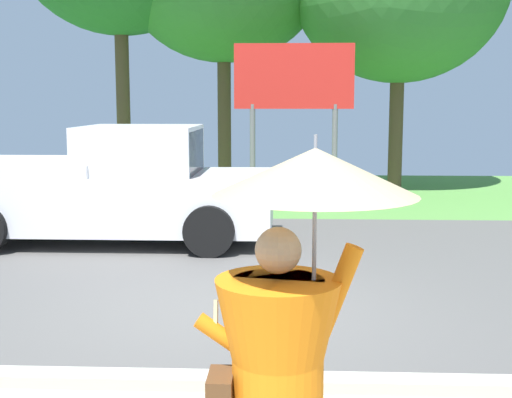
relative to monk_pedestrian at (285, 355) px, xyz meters
name	(u,v)px	position (x,y,z in m)	size (l,w,h in m)	color
ground_plane	(240,256)	(-0.71, 7.06, -1.13)	(40.00, 22.00, 0.20)	#565451
monk_pedestrian	(285,355)	(0.00, 0.00, 0.00)	(1.05, 0.95, 2.13)	orange
pickup_truck	(113,189)	(-2.81, 7.80, -0.21)	(5.20, 2.28, 1.88)	silver
roadside_billboard	(294,88)	(0.13, 12.04, 1.47)	(2.60, 0.12, 3.50)	slate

